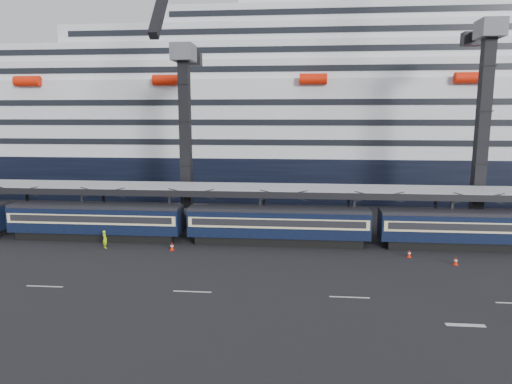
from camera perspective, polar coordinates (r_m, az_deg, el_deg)
ground at (r=39.73m, az=13.90°, el=-10.56°), size 260.00×260.00×0.00m
lane_markings at (r=37.20m, az=27.98°, el=-12.82°), size 111.00×4.27×0.02m
train at (r=48.26m, az=6.77°, el=-4.05°), size 133.05×3.00×4.05m
canopy at (r=51.92m, az=11.87°, el=0.20°), size 130.00×6.25×5.53m
cruise_ship at (r=83.06m, az=8.80°, el=8.59°), size 214.09×28.84×34.00m
crane_dark_near at (r=57.27m, az=-8.94°, el=7.85°), size 4.50×17.75×35.08m
crane_dark_mid at (r=58.41m, az=26.68°, el=8.40°), size 4.50×18.24×39.64m
worker at (r=49.61m, az=-18.38°, el=-5.63°), size 0.80×0.77×1.85m
traffic_cone_c at (r=47.23m, az=-10.47°, el=-6.67°), size 0.43×0.43×0.86m
traffic_cone_d at (r=46.63m, az=18.60°, el=-7.28°), size 0.39×0.39×0.78m
traffic_cone_e at (r=45.85m, az=23.69°, el=-7.87°), size 0.40×0.40×0.80m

